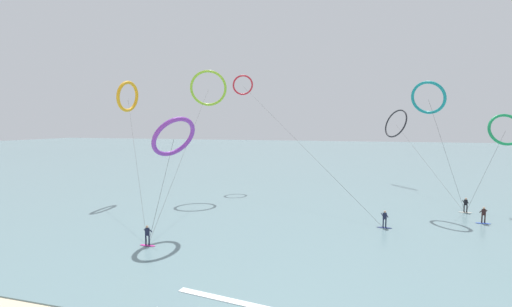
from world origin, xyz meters
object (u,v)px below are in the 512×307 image
object	(u,v)px
surfer_magenta	(147,237)
kite_amber	(128,97)
kite_emerald	(505,130)
kite_violet	(174,137)
kite_teal	(428,98)
surfer_navy	(385,220)
surfer_cobalt	(483,216)
kite_charcoal	(396,124)
kite_lime	(208,88)
kite_crimson	(243,85)
surfer_ivory	(466,206)

from	to	relation	value
surfer_magenta	kite_amber	xyz separation A→B (m)	(-13.15, 16.10, 12.93)
kite_emerald	kite_violet	world-z (taller)	kite_emerald
kite_teal	kite_violet	bearing A→B (deg)	66.57
surfer_navy	surfer_cobalt	xyz separation A→B (m)	(9.69, 4.26, 0.00)
kite_charcoal	kite_teal	xyz separation A→B (m)	(1.21, -19.90, 2.88)
kite_emerald	kite_lime	xyz separation A→B (m)	(-36.54, -1.53, 5.61)
surfer_navy	kite_charcoal	distance (m)	30.64
surfer_cobalt	kite_crimson	world-z (taller)	kite_crimson
kite_emerald	kite_teal	bearing A→B (deg)	-170.25
surfer_navy	surfer_magenta	xyz separation A→B (m)	(-19.16, -10.50, 0.00)
surfer_ivory	kite_crimson	distance (m)	34.65
surfer_navy	kite_emerald	size ratio (longest dim) A/B	0.15
surfer_magenta	kite_teal	distance (m)	33.43
surfer_magenta	kite_violet	world-z (taller)	kite_violet
kite_lime	surfer_navy	bearing A→B (deg)	132.45
kite_charcoal	surfer_cobalt	bearing A→B (deg)	-19.10
kite_emerald	kite_crimson	xyz separation A→B (m)	(-34.07, 6.55, 6.82)
surfer_navy	surfer_cobalt	world-z (taller)	same
surfer_magenta	surfer_navy	bearing A→B (deg)	17.63
kite_amber	surfer_cobalt	bearing A→B (deg)	91.07
surfer_navy	kite_emerald	world-z (taller)	kite_emerald
kite_amber	kite_violet	bearing A→B (deg)	50.58
kite_violet	kite_lime	world-z (taller)	kite_lime
kite_amber	kite_teal	bearing A→B (deg)	98.13
surfer_navy	kite_charcoal	bearing A→B (deg)	-125.28
kite_teal	surfer_cobalt	bearing A→B (deg)	166.74
kite_charcoal	kite_teal	distance (m)	20.14
kite_violet	kite_teal	distance (m)	28.80
surfer_navy	kite_crimson	distance (m)	31.33
surfer_ivory	kite_lime	distance (m)	35.01
surfer_navy	kite_crimson	bearing A→B (deg)	-69.98
kite_amber	surfer_navy	bearing A→B (deg)	83.07
surfer_ivory	kite_emerald	world-z (taller)	kite_emerald
kite_amber	kite_crimson	size ratio (longest dim) A/B	0.83
surfer_navy	kite_violet	bearing A→B (deg)	-7.27
kite_violet	kite_crimson	world-z (taller)	kite_crimson
kite_lime	kite_amber	world-z (taller)	kite_lime
surfer_navy	kite_violet	xyz separation A→B (m)	(-18.57, -6.91, 8.08)
surfer_magenta	kite_emerald	distance (m)	40.79
surfer_magenta	kite_violet	distance (m)	8.86
kite_emerald	kite_lime	size ratio (longest dim) A/B	0.50
surfer_navy	kite_amber	size ratio (longest dim) A/B	0.09
kite_lime	kite_amber	distance (m)	10.81
surfer_navy	surfer_magenta	bearing A→B (deg)	1.05
kite_charcoal	surfer_ivory	bearing A→B (deg)	-17.33
surfer_ivory	kite_charcoal	distance (m)	22.96
kite_emerald	kite_amber	xyz separation A→B (m)	(-46.20, -6.20, 4.33)
kite_crimson	kite_emerald	bearing A→B (deg)	143.70
kite_amber	kite_crimson	bearing A→B (deg)	139.34
surfer_cobalt	kite_charcoal	xyz separation A→B (m)	(-5.83, 24.66, 9.37)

